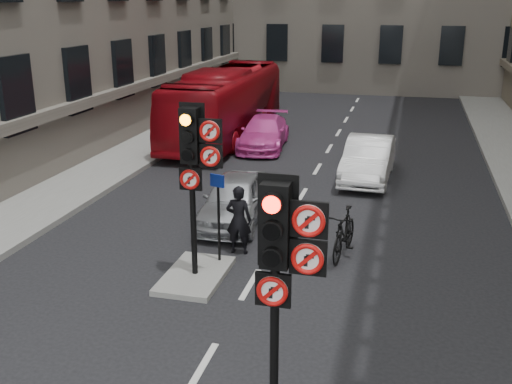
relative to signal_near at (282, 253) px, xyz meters
The scene contains 11 objects.
pavement_left 14.24m from the signal_near, 128.28° to the left, with size 3.00×50.00×0.16m, color gray.
centre_island 5.44m from the signal_near, 123.83° to the left, with size 1.20×2.00×0.12m, color gray.
signal_near is the anchor object (origin of this frame).
signal_far 4.77m from the signal_near, 123.02° to the left, with size 0.91×0.40×3.58m.
car_silver 8.20m from the signal_near, 110.72° to the left, with size 1.47×3.66×1.25m, color #A9ACB1.
car_white 12.38m from the signal_near, 88.74° to the left, with size 1.43×4.10×1.35m, color white.
car_pink 16.15m from the signal_near, 104.45° to the left, with size 1.68×4.13×1.20m, color #DE41A4.
bus_red 18.05m from the signal_near, 109.40° to the left, with size 2.41×10.29×2.87m, color maroon.
motorcycle 6.28m from the signal_near, 88.06° to the left, with size 0.52×1.84×1.10m, color black.
motorcyclist 6.18m from the signal_near, 111.37° to the left, with size 0.59×0.39×1.62m, color black.
info_sign 5.44m from the signal_near, 116.72° to the left, with size 0.34×0.15×1.98m.
Camera 1 is at (2.88, -5.75, 5.63)m, focal length 42.00 mm.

